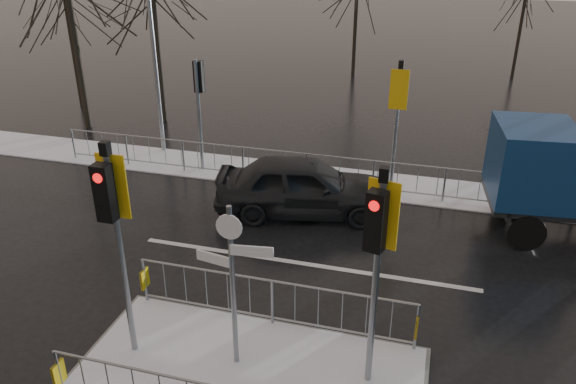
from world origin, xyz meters
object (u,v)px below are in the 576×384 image
(traffic_island, at_px, (248,360))
(car_far_lane, at_px, (303,186))
(street_lamp_left, at_px, (152,18))
(flatbed_truck, at_px, (566,179))

(traffic_island, xyz_separation_m, car_far_lane, (-0.64, 6.29, 0.41))
(street_lamp_left, bearing_deg, traffic_island, -55.93)
(flatbed_truck, bearing_deg, street_lamp_left, 168.44)
(car_far_lane, height_order, flatbed_truck, flatbed_truck)
(traffic_island, distance_m, car_far_lane, 6.34)
(flatbed_truck, bearing_deg, car_far_lane, -173.92)
(flatbed_truck, height_order, street_lamp_left, street_lamp_left)
(traffic_island, height_order, car_far_lane, traffic_island)
(car_far_lane, height_order, street_lamp_left, street_lamp_left)
(traffic_island, distance_m, flatbed_truck, 9.17)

